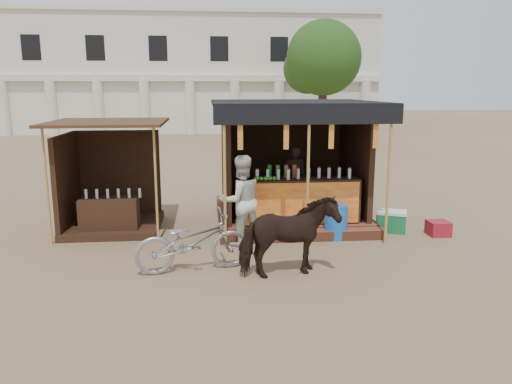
% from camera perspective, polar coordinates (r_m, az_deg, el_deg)
% --- Properties ---
extents(ground, '(120.00, 120.00, 0.00)m').
position_cam_1_polar(ground, '(8.37, 1.08, -9.64)').
color(ground, '#846B4C').
rests_on(ground, ground).
extents(main_stall, '(3.60, 3.61, 2.78)m').
position_cam_1_polar(main_stall, '(11.44, 4.15, 1.51)').
color(main_stall, brown).
rests_on(main_stall, ground).
extents(secondary_stall, '(2.40, 2.40, 2.38)m').
position_cam_1_polar(secondary_stall, '(11.42, -16.86, 0.13)').
color(secondary_stall, '#341E13').
rests_on(secondary_stall, ground).
extents(cow, '(1.72, 1.07, 1.35)m').
position_cam_1_polar(cow, '(8.19, 3.72, -5.17)').
color(cow, black).
rests_on(cow, ground).
extents(motorbike, '(2.04, 1.04, 1.02)m').
position_cam_1_polar(motorbike, '(8.54, -7.25, -5.67)').
color(motorbike, '#96969E').
rests_on(motorbike, ground).
extents(bystander, '(1.04, 0.92, 1.79)m').
position_cam_1_polar(bystander, '(9.79, -1.75, -0.97)').
color(bystander, silver).
rests_on(bystander, ground).
extents(blue_barrel, '(0.62, 0.62, 0.71)m').
position_cam_1_polar(blue_barrel, '(10.44, 9.10, -3.37)').
color(blue_barrel, blue).
rests_on(blue_barrel, ground).
extents(red_crate, '(0.43, 0.42, 0.31)m').
position_cam_1_polar(red_crate, '(11.26, 20.11, -3.91)').
color(red_crate, maroon).
rests_on(red_crate, ground).
extents(cooler, '(0.76, 0.65, 0.46)m').
position_cam_1_polar(cooler, '(11.22, 15.17, -3.22)').
color(cooler, '#16663B').
rests_on(cooler, ground).
extents(background_building, '(26.00, 7.45, 8.18)m').
position_cam_1_polar(background_building, '(37.71, -7.44, 13.10)').
color(background_building, silver).
rests_on(background_building, ground).
extents(tree, '(4.50, 4.40, 7.00)m').
position_cam_1_polar(tree, '(30.67, 7.32, 14.65)').
color(tree, '#382314').
rests_on(tree, ground).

